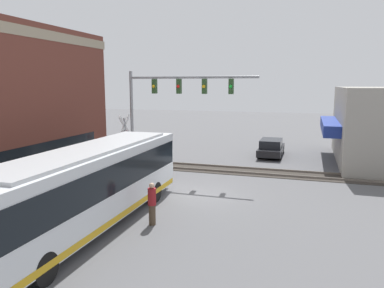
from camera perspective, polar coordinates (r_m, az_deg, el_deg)
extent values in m
plane|color=#565659|center=(19.88, 0.91, -7.68)|extent=(120.00, 120.00, 0.00)
cube|color=navy|center=(30.48, 20.28, 2.63)|extent=(8.56, 1.20, 0.80)
cube|color=silver|center=(15.51, -15.28, -6.00)|extent=(12.14, 2.55, 2.72)
cube|color=black|center=(15.41, -15.35, -4.54)|extent=(11.89, 2.59, 1.14)
cube|color=gold|center=(15.86, -15.10, -10.16)|extent=(11.89, 2.58, 0.24)
cube|color=#A5A8AA|center=(15.21, -15.51, -0.83)|extent=(10.32, 2.17, 0.12)
cylinder|color=black|center=(19.09, -8.82, -6.94)|extent=(1.00, 2.57, 1.00)
cylinder|color=black|center=(12.79, -25.79, -16.05)|extent=(1.00, 2.57, 1.00)
cylinder|color=gray|center=(24.80, -9.14, 3.29)|extent=(0.20, 0.20, 6.56)
cylinder|color=gray|center=(23.13, -0.06, 10.14)|extent=(0.16, 8.19, 0.16)
cube|color=#284723|center=(23.98, -5.73, 8.74)|extent=(0.30, 0.27, 0.90)
sphere|color=yellow|center=(23.83, -5.89, 8.74)|extent=(0.20, 0.20, 0.20)
cube|color=#284723|center=(23.39, -2.00, 8.77)|extent=(0.30, 0.27, 0.90)
sphere|color=red|center=(23.23, -2.13, 8.77)|extent=(0.20, 0.20, 0.20)
cube|color=#284723|center=(22.90, 1.92, 8.77)|extent=(0.30, 0.27, 0.90)
sphere|color=yellow|center=(22.74, 1.81, 8.77)|extent=(0.20, 0.20, 0.20)
cube|color=#284723|center=(22.51, 5.99, 8.72)|extent=(0.30, 0.27, 0.90)
sphere|color=green|center=(22.35, 5.90, 8.72)|extent=(0.20, 0.20, 0.20)
cylinder|color=gray|center=(24.72, -10.16, -0.21)|extent=(0.14, 0.14, 3.60)
cube|color=white|center=(24.54, -10.25, 2.78)|extent=(1.41, 0.06, 1.41)
cube|color=white|center=(24.54, -10.25, 2.78)|extent=(1.41, 0.06, 1.41)
cylinder|color=#38383A|center=(24.64, -10.20, 0.94)|extent=(0.08, 0.90, 0.08)
sphere|color=red|center=(24.40, -9.31, 0.88)|extent=(0.28, 0.28, 0.28)
sphere|color=red|center=(24.81, -11.17, 0.96)|extent=(0.28, 0.28, 0.28)
cube|color=#332D28|center=(25.49, 4.76, -3.91)|extent=(2.60, 60.00, 0.03)
cube|color=#6B6056|center=(24.80, 4.40, -4.13)|extent=(0.07, 60.00, 0.15)
cube|color=#6B6056|center=(26.16, 5.11, -3.44)|extent=(0.07, 60.00, 0.15)
cube|color=black|center=(30.80, 11.97, -0.87)|extent=(4.61, 1.80, 0.51)
cube|color=black|center=(30.48, 11.96, 0.11)|extent=(2.54, 1.62, 0.63)
cylinder|color=black|center=(32.23, 12.21, -0.78)|extent=(0.64, 1.82, 0.64)
cylinder|color=black|center=(29.43, 11.68, -1.70)|extent=(0.64, 1.82, 0.64)
cylinder|color=#473828|center=(15.76, -6.08, -10.67)|extent=(0.28, 0.28, 0.85)
cylinder|color=maroon|center=(15.52, -6.13, -7.98)|extent=(0.34, 0.34, 0.70)
sphere|color=tan|center=(15.39, -6.16, -6.32)|extent=(0.23, 0.23, 0.23)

